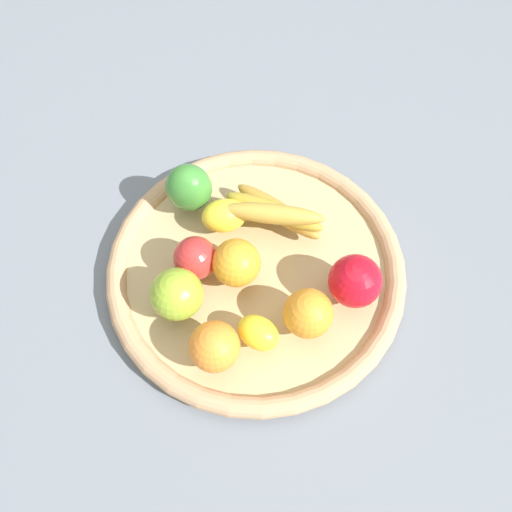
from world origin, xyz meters
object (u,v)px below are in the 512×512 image
object	(u,v)px
orange_2	(214,346)
orange_0	(238,264)
apple_2	(177,294)
apple_0	(195,258)
lemon_0	(226,215)
bell_pepper	(189,188)
lemon_1	(258,333)
banana_bunch	(275,212)
orange_1	(308,314)
apple_1	(355,281)

from	to	relation	value
orange_2	orange_0	world-z (taller)	orange_0
apple_2	orange_2	bearing A→B (deg)	0.39
apple_0	apple_2	bearing A→B (deg)	-55.49
lemon_0	apple_0	bearing A→B (deg)	-63.77
orange_2	apple_2	distance (m)	0.10
bell_pepper	lemon_0	bearing A→B (deg)	-29.27
lemon_1	lemon_0	world-z (taller)	lemon_0
bell_pepper	orange_2	bearing A→B (deg)	-74.06
lemon_0	orange_2	bearing A→B (deg)	-38.24
orange_2	banana_bunch	bearing A→B (deg)	123.12
apple_0	orange_1	bearing A→B (deg)	24.96
banana_bunch	orange_2	world-z (taller)	orange_2
orange_1	lemon_0	world-z (taller)	orange_1
orange_1	apple_2	distance (m)	0.19
banana_bunch	apple_0	bearing A→B (deg)	-90.81
apple_0	bell_pepper	bearing A→B (deg)	151.64
orange_0	apple_2	xyz separation A→B (m)	(-0.01, -0.10, 0.00)
bell_pepper	apple_2	distance (m)	0.19
bell_pepper	apple_1	distance (m)	0.30
banana_bunch	orange_2	xyz separation A→B (m)	(0.13, -0.20, 0.01)
bell_pepper	orange_1	world-z (taller)	bell_pepper
apple_0	orange_1	xyz separation A→B (m)	(0.17, 0.08, 0.00)
orange_2	lemon_0	size ratio (longest dim) A/B	0.99
orange_2	orange_0	xyz separation A→B (m)	(-0.09, 0.10, 0.00)
orange_1	apple_1	xyz separation A→B (m)	(0.00, 0.09, 0.00)
apple_0	banana_bunch	world-z (taller)	apple_0
orange_2	apple_0	bearing A→B (deg)	157.97
bell_pepper	apple_2	bearing A→B (deg)	-86.83
orange_2	lemon_0	bearing A→B (deg)	141.76
apple_0	orange_0	world-z (taller)	orange_0
orange_2	orange_0	size ratio (longest dim) A/B	0.98
orange_0	lemon_0	size ratio (longest dim) A/B	1.01
apple_0	bell_pepper	distance (m)	0.12
orange_2	bell_pepper	distance (m)	0.27
apple_0	orange_0	distance (m)	0.07
orange_2	orange_0	distance (m)	0.13
orange_2	lemon_1	distance (m)	0.07
apple_1	orange_2	bearing A→B (deg)	-99.85
orange_0	apple_2	bearing A→B (deg)	-96.02
orange_2	apple_2	world-z (taller)	apple_2
apple_0	apple_2	world-z (taller)	apple_2
banana_bunch	lemon_0	size ratio (longest dim) A/B	2.32
apple_2	apple_1	size ratio (longest dim) A/B	0.98
orange_2	lemon_1	bearing A→B (deg)	76.48
apple_1	lemon_1	bearing A→B (deg)	-98.35
lemon_0	orange_1	bearing A→B (deg)	-1.18
bell_pepper	apple_2	size ratio (longest dim) A/B	1.11
orange_2	apple_1	bearing A→B (deg)	80.15
bell_pepper	apple_1	world-z (taller)	bell_pepper
orange_1	apple_2	bearing A→B (deg)	-134.74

